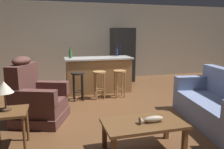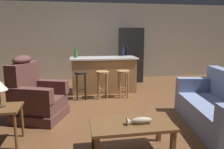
# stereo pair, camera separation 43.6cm
# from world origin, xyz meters

# --- Properties ---
(ground_plane) EXTENTS (12.00, 12.00, 0.00)m
(ground_plane) POSITION_xyz_m (0.00, 0.00, 0.00)
(ground_plane) COLOR brown
(back_wall) EXTENTS (12.00, 0.05, 2.60)m
(back_wall) POSITION_xyz_m (0.00, 3.12, 1.30)
(back_wall) COLOR #A89E89
(back_wall) RESTS_ON ground_plane
(coffee_table) EXTENTS (1.10, 0.60, 0.42)m
(coffee_table) POSITION_xyz_m (-0.05, -1.85, 0.36)
(coffee_table) COLOR brown
(coffee_table) RESTS_ON ground_plane
(fish_figurine) EXTENTS (0.34, 0.10, 0.10)m
(fish_figurine) POSITION_xyz_m (0.04, -1.89, 0.46)
(fish_figurine) COLOR #4C3823
(fish_figurine) RESTS_ON coffee_table
(couch) EXTENTS (1.13, 2.01, 0.94)m
(couch) POSITION_xyz_m (1.63, -1.35, 0.34)
(couch) COLOR #707FA3
(couch) RESTS_ON ground_plane
(recliner_near_lamp) EXTENTS (1.09, 1.09, 1.20)m
(recliner_near_lamp) POSITION_xyz_m (-1.52, -0.37, 0.42)
(recliner_near_lamp) COLOR brown
(recliner_near_lamp) RESTS_ON ground_plane
(end_table) EXTENTS (0.48, 0.48, 0.56)m
(end_table) POSITION_xyz_m (-1.81, -1.31, 0.46)
(end_table) COLOR brown
(end_table) RESTS_ON ground_plane
(table_lamp) EXTENTS (0.24, 0.24, 0.41)m
(table_lamp) POSITION_xyz_m (-1.85, -1.29, 0.87)
(table_lamp) COLOR #4C3823
(table_lamp) RESTS_ON end_table
(kitchen_island) EXTENTS (1.80, 0.70, 0.95)m
(kitchen_island) POSITION_xyz_m (0.00, 1.35, 0.48)
(kitchen_island) COLOR #9E7042
(kitchen_island) RESTS_ON ground_plane
(bar_stool_left) EXTENTS (0.32, 0.32, 0.68)m
(bar_stool_left) POSITION_xyz_m (-0.64, 0.72, 0.47)
(bar_stool_left) COLOR black
(bar_stool_left) RESTS_ON ground_plane
(bar_stool_middle) EXTENTS (0.32, 0.32, 0.68)m
(bar_stool_middle) POSITION_xyz_m (-0.11, 0.72, 0.47)
(bar_stool_middle) COLOR #A87A47
(bar_stool_middle) RESTS_ON ground_plane
(bar_stool_right) EXTENTS (0.32, 0.32, 0.68)m
(bar_stool_right) POSITION_xyz_m (0.41, 0.72, 0.47)
(bar_stool_right) COLOR #A87A47
(bar_stool_right) RESTS_ON ground_plane
(refrigerator) EXTENTS (0.70, 0.69, 1.76)m
(refrigerator) POSITION_xyz_m (1.07, 2.55, 0.88)
(refrigerator) COLOR black
(refrigerator) RESTS_ON ground_plane
(bottle_tall_green) EXTENTS (0.08, 0.08, 0.29)m
(bottle_tall_green) POSITION_xyz_m (-0.74, 1.36, 1.06)
(bottle_tall_green) COLOR #2D6B38
(bottle_tall_green) RESTS_ON kitchen_island
(bottle_short_amber) EXTENTS (0.07, 0.07, 0.30)m
(bottle_short_amber) POSITION_xyz_m (0.59, 1.57, 1.06)
(bottle_short_amber) COLOR #23284C
(bottle_short_amber) RESTS_ON kitchen_island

